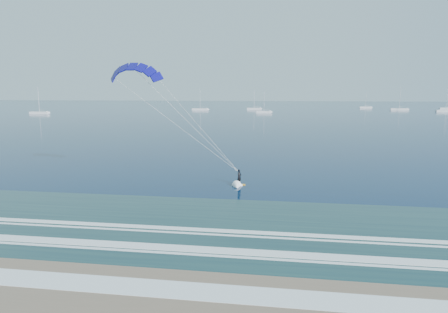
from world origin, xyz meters
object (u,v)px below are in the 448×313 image
at_px(sailboat_5, 446,111).
at_px(sailboat_7, 448,108).
at_px(sailboat_1, 200,109).
at_px(sailboat_3, 264,112).
at_px(kitesurfer_rig, 186,120).
at_px(sailboat_4, 365,107).
at_px(sailboat_0, 40,113).
at_px(sailboat_8, 399,109).
at_px(sailboat_2, 254,109).

relative_size(sailboat_5, sailboat_7, 1.08).
relative_size(sailboat_1, sailboat_5, 0.95).
relative_size(sailboat_3, sailboat_7, 0.85).
bearing_deg(kitesurfer_rig, sailboat_4, 74.53).
height_order(sailboat_0, sailboat_8, sailboat_8).
distance_m(sailboat_0, sailboat_8, 199.14).
bearing_deg(sailboat_2, sailboat_0, -148.62).
xyz_separation_m(kitesurfer_rig, sailboat_2, (-7.13, 199.43, -7.15)).
height_order(sailboat_7, sailboat_8, sailboat_8).
relative_size(sailboat_0, sailboat_5, 0.96).
xyz_separation_m(sailboat_2, sailboat_7, (117.83, 21.34, 0.00)).
relative_size(sailboat_1, sailboat_8, 0.96).
xyz_separation_m(sailboat_1, sailboat_4, (102.17, 44.55, -0.02)).
relative_size(sailboat_1, sailboat_7, 1.03).
relative_size(sailboat_1, sailboat_4, 1.22).
bearing_deg(sailboat_0, sailboat_4, 28.62).
height_order(kitesurfer_rig, sailboat_2, kitesurfer_rig).
bearing_deg(sailboat_8, sailboat_7, 24.63).
height_order(sailboat_3, sailboat_4, sailboat_3).
bearing_deg(sailboat_7, sailboat_1, -167.30).
xyz_separation_m(sailboat_1, sailboat_3, (38.78, -25.67, -0.01)).
height_order(sailboat_0, sailboat_3, sailboat_0).
distance_m(sailboat_3, sailboat_7, 124.87).
distance_m(sailboat_0, sailboat_2, 118.80).
bearing_deg(sailboat_5, sailboat_7, 68.31).
bearing_deg(sailboat_3, sailboat_4, 47.93).
height_order(kitesurfer_rig, sailboat_4, kitesurfer_rig).
distance_m(sailboat_7, sailboat_8, 35.46).
relative_size(kitesurfer_rig, sailboat_4, 1.53).
distance_m(sailboat_0, sailboat_5, 212.16).
distance_m(sailboat_0, sailboat_3, 111.91).
bearing_deg(sailboat_4, kitesurfer_rig, -105.47).
bearing_deg(sailboat_2, sailboat_4, 24.43).
bearing_deg(kitesurfer_rig, sailboat_3, 89.73).
xyz_separation_m(sailboat_1, sailboat_2, (30.91, 12.18, -0.01)).
height_order(sailboat_1, sailboat_4, sailboat_1).
distance_m(sailboat_1, sailboat_2, 33.22).
xyz_separation_m(sailboat_0, sailboat_7, (219.25, 83.21, -0.01)).
xyz_separation_m(sailboat_2, sailboat_5, (104.71, -11.65, 0.01)).
xyz_separation_m(sailboat_0, sailboat_2, (101.42, 61.86, -0.01)).
distance_m(sailboat_0, sailboat_4, 196.72).
height_order(sailboat_2, sailboat_5, sailboat_5).
distance_m(sailboat_1, sailboat_7, 152.46).
bearing_deg(sailboat_4, sailboat_0, -151.38).
distance_m(kitesurfer_rig, sailboat_2, 199.68).
distance_m(kitesurfer_rig, sailboat_1, 191.21).
bearing_deg(sailboat_8, sailboat_2, -175.62).
relative_size(kitesurfer_rig, sailboat_3, 1.52).
height_order(sailboat_5, sailboat_7, sailboat_5).
relative_size(sailboat_1, sailboat_2, 1.12).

